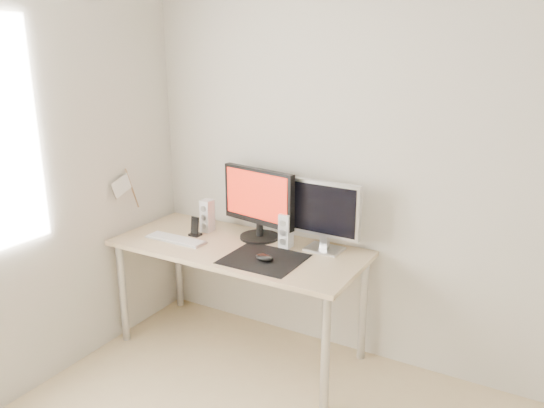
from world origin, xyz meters
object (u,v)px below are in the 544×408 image
at_px(second_monitor, 325,213).
at_px(keyboard, 176,239).
at_px(speaker_left, 207,216).
at_px(desk, 238,257).
at_px(speaker_right, 286,231).
at_px(main_monitor, 259,201).
at_px(phone_dock, 195,230).
at_px(mouse, 264,258).

xyz_separation_m(second_monitor, keyboard, (-0.91, -0.32, -0.23)).
distance_m(second_monitor, keyboard, 0.99).
xyz_separation_m(speaker_left, keyboard, (-0.07, -0.25, -0.10)).
bearing_deg(desk, speaker_left, 158.32).
bearing_deg(second_monitor, speaker_left, -175.30).
bearing_deg(speaker_right, second_monitor, 16.77).
distance_m(second_monitor, speaker_right, 0.27).
xyz_separation_m(desk, second_monitor, (0.50, 0.20, 0.32)).
relative_size(desk, second_monitor, 3.55).
distance_m(second_monitor, speaker_left, 0.85).
distance_m(desk, main_monitor, 0.38).
relative_size(speaker_left, phone_dock, 1.69).
relative_size(second_monitor, speaker_right, 2.06).
bearing_deg(speaker_right, phone_dock, -169.67).
bearing_deg(speaker_left, main_monitor, 7.40).
height_order(second_monitor, speaker_left, second_monitor).
height_order(speaker_left, speaker_right, same).
bearing_deg(speaker_left, second_monitor, 4.70).
height_order(speaker_right, phone_dock, speaker_right).
xyz_separation_m(speaker_left, phone_dock, (-0.02, -0.11, -0.07)).
bearing_deg(second_monitor, keyboard, -160.79).
relative_size(speaker_left, keyboard, 0.52).
xyz_separation_m(second_monitor, speaker_left, (-0.83, -0.07, -0.13)).
relative_size(second_monitor, keyboard, 1.07).
relative_size(mouse, phone_dock, 0.89).
bearing_deg(second_monitor, desk, -158.27).
height_order(mouse, second_monitor, second_monitor).
relative_size(speaker_left, speaker_right, 1.00).
relative_size(mouse, speaker_right, 0.53).
distance_m(speaker_right, phone_dock, 0.63).
bearing_deg(main_monitor, phone_dock, -157.50).
xyz_separation_m(mouse, speaker_right, (-0.00, 0.27, 0.09)).
distance_m(mouse, keyboard, 0.68).
bearing_deg(keyboard, mouse, -1.80).
bearing_deg(keyboard, second_monitor, 19.21).
xyz_separation_m(desk, main_monitor, (0.04, 0.18, 0.33)).
bearing_deg(speaker_left, mouse, -24.07).
xyz_separation_m(speaker_right, keyboard, (-0.68, -0.25, -0.10)).
xyz_separation_m(desk, speaker_right, (0.27, 0.13, 0.19)).
distance_m(main_monitor, speaker_right, 0.27).
xyz_separation_m(keyboard, phone_dock, (0.06, 0.13, 0.03)).
bearing_deg(keyboard, speaker_left, 73.38).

